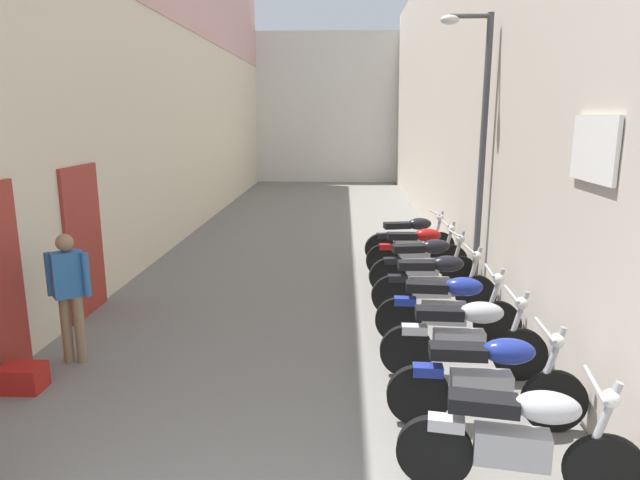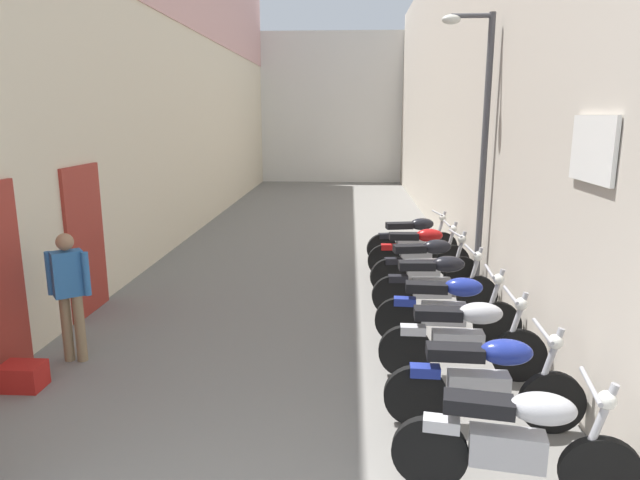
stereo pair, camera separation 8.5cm
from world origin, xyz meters
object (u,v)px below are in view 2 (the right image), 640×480
Objects in this scene: motorcycle_third at (463,337)px; motorcycle_seventh at (419,250)px; motorcycle_nearest at (516,440)px; plastic_crate at (23,376)px; motorcycle_sixth at (426,263)px; street_lamp at (479,136)px; motorcycle_fourth at (449,308)px; motorcycle_eighth at (413,238)px; motorcycle_second at (485,379)px; motorcycle_fifth at (436,283)px; pedestrian_mid_alley at (69,288)px.

motorcycle_seventh is (0.00, 4.07, 0.00)m from motorcycle_third.
motorcycle_nearest is 4.17× the size of plastic_crate.
street_lamp is (0.70, -0.18, 2.08)m from motorcycle_sixth.
plastic_crate is at bearing 162.23° from motorcycle_nearest.
motorcycle_fourth is at bearing -109.14° from street_lamp.
motorcycle_sixth is 2.20m from street_lamp.
motorcycle_nearest is 0.99× the size of motorcycle_third.
motorcycle_third is at bearing -90.00° from motorcycle_eighth.
motorcycle_second is 4.21× the size of plastic_crate.
motorcycle_fifth is 2.37m from street_lamp.
street_lamp is (5.26, 2.73, 1.67)m from pedestrian_mid_alley.
motorcycle_nearest is 0.99× the size of motorcycle_fifth.
street_lamp is (0.69, -1.11, 2.08)m from motorcycle_seventh.
pedestrian_mid_alley reaches higher than motorcycle_seventh.
motorcycle_nearest is 0.99m from motorcycle_second.
motorcycle_second and motorcycle_seventh have the same top height.
motorcycle_sixth and motorcycle_seventh have the same top height.
motorcycle_sixth is (-0.00, 4.18, 0.00)m from motorcycle_second.
motorcycle_fourth is 1.10m from motorcycle_fifth.
motorcycle_fourth is at bearing 90.00° from motorcycle_nearest.
motorcycle_fifth is (0.00, 3.10, 0.00)m from motorcycle_second.
motorcycle_eighth is at bearing 90.01° from motorcycle_seventh.
pedestrian_mid_alley is at bearing -139.93° from motorcycle_seventh.
pedestrian_mid_alley reaches higher than plastic_crate.
motorcycle_second is at bearing -6.47° from plastic_crate.
motorcycle_nearest and motorcycle_sixth have the same top height.
pedestrian_mid_alley is at bearing 72.45° from plastic_crate.
motorcycle_second and motorcycle_eighth have the same top height.
motorcycle_seventh and motorcycle_eighth have the same top height.
motorcycle_fifth is 1.01× the size of motorcycle_eighth.
motorcycle_sixth is 6.03m from plastic_crate.
motorcycle_fifth is at bearing 90.00° from motorcycle_third.
motorcycle_fifth is 1.01× the size of motorcycle_sixth.
motorcycle_fourth and motorcycle_seventh have the same top height.
motorcycle_second is 4.18m from motorcycle_sixth.
motorcycle_nearest is 1.00× the size of motorcycle_eighth.
motorcycle_fifth is at bearing -90.00° from motorcycle_seventh.
motorcycle_fourth is at bearing -90.00° from motorcycle_seventh.
street_lamp reaches higher than motorcycle_third.
motorcycle_third is at bearing -2.97° from pedestrian_mid_alley.
street_lamp is at bearing -72.15° from motorcycle_eighth.
motorcycle_second is 4.84m from plastic_crate.
motorcycle_fourth is 0.42× the size of street_lamp.
motorcycle_fourth is (-0.00, 0.96, 0.00)m from motorcycle_third.
motorcycle_second is 1.04m from motorcycle_third.
motorcycle_nearest is at bearing -90.00° from motorcycle_fourth.
motorcycle_fourth is at bearing 16.86° from plastic_crate.
plastic_crate is (-4.79, -0.49, -0.36)m from motorcycle_third.
motorcycle_seventh is (0.00, 0.93, 0.00)m from motorcycle_sixth.
motorcycle_sixth is (-0.00, 3.15, 0.00)m from motorcycle_third.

